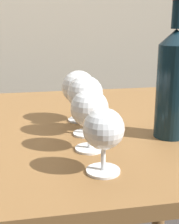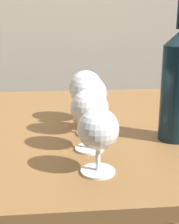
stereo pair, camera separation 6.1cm
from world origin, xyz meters
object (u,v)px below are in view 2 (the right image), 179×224
(wine_glass_white, at_px, (98,131))
(wine_glass_pinot, at_px, (89,95))
(wine_glass_cabernet, at_px, (90,109))
(wine_glass_chardonnay, at_px, (86,88))
(wine_bottle, at_px, (178,84))

(wine_glass_white, height_order, wine_glass_pinot, wine_glass_pinot)
(wine_glass_cabernet, distance_m, wine_glass_chardonnay, 0.21)
(wine_glass_white, xyz_separation_m, wine_glass_chardonnay, (0.00, 0.32, 0.01))
(wine_glass_cabernet, xyz_separation_m, wine_glass_chardonnay, (0.01, 0.21, 0.00))
(wine_glass_white, bearing_deg, wine_glass_cabernet, 92.81)
(wine_glass_cabernet, bearing_deg, wine_glass_white, -87.19)
(wine_glass_chardonnay, relative_size, wine_bottle, 0.43)
(wine_glass_pinot, distance_m, wine_bottle, 0.21)
(wine_glass_white, relative_size, wine_glass_cabernet, 0.92)
(wine_glass_pinot, bearing_deg, wine_glass_cabernet, -94.52)
(wine_glass_white, distance_m, wine_bottle, 0.26)
(wine_glass_cabernet, xyz_separation_m, wine_bottle, (0.21, 0.05, 0.04))
(wine_glass_pinot, xyz_separation_m, wine_glass_chardonnay, (0.00, 0.11, -0.01))
(wine_glass_chardonnay, bearing_deg, wine_glass_white, -90.70)
(wine_glass_chardonnay, bearing_deg, wine_bottle, -39.66)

